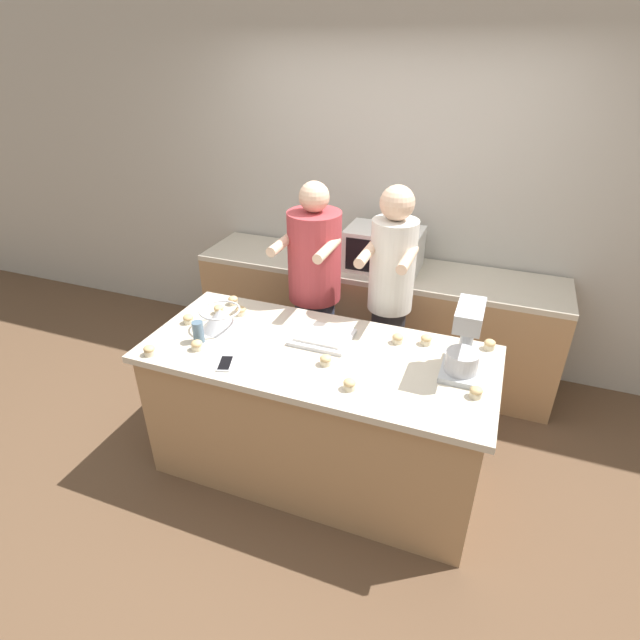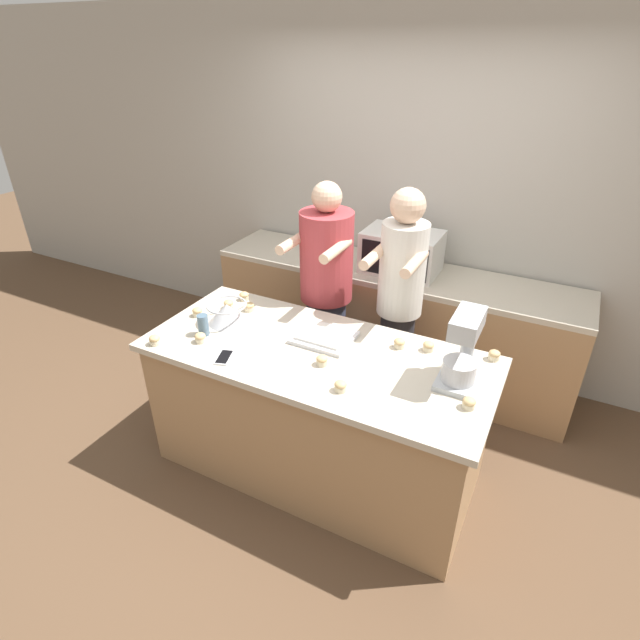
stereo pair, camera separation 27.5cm
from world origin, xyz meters
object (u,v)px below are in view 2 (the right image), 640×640
object	(u,v)px
cupcake_1	(399,343)
cupcake_2	(229,304)
person_left	(326,296)
cupcake_11	(197,312)
cupcake_3	(322,360)
cupcake_5	(155,340)
drinking_glass	(203,325)
cupcake_7	(469,403)
person_right	(399,308)
cupcake_0	(200,338)
baking_tray	(324,337)
cell_phone	(224,357)
microwave_oven	(401,252)
mixing_bowl	(227,313)
cupcake_6	(341,386)
cupcake_4	(494,355)
stand_mixer	(463,352)
cupcake_10	(249,307)
cupcake_8	(429,346)
cupcake_9	(244,296)

from	to	relation	value
cupcake_1	cupcake_2	world-z (taller)	same
person_left	cupcake_11	xyz separation A→B (m)	(-0.58, -0.66, 0.05)
cupcake_3	cupcake_5	world-z (taller)	same
drinking_glass	cupcake_7	xyz separation A→B (m)	(1.55, 0.04, -0.03)
person_right	cupcake_2	distance (m)	1.10
cupcake_0	cupcake_11	xyz separation A→B (m)	(-0.22, 0.24, 0.00)
baking_tray	cell_phone	world-z (taller)	baking_tray
person_left	cupcake_2	distance (m)	0.67
microwave_oven	cell_phone	bearing A→B (deg)	-106.83
cell_phone	cupcake_7	distance (m)	1.30
cupcake_1	cupcake_5	xyz separation A→B (m)	(-1.26, -0.61, 0.00)
mixing_bowl	cupcake_6	xyz separation A→B (m)	(0.92, -0.30, -0.04)
person_right	cupcake_4	xyz separation A→B (m)	(0.65, -0.30, 0.01)
cell_phone	cupcake_4	size ratio (longest dim) A/B	2.52
person_left	stand_mixer	xyz separation A→B (m)	(1.06, -0.58, 0.19)
cupcake_1	cupcake_2	xyz separation A→B (m)	(-1.15, -0.06, 0.00)
person_left	cupcake_1	size ratio (longest dim) A/B	26.19
cell_phone	cupcake_0	distance (m)	0.24
cupcake_4	microwave_oven	bearing A→B (deg)	134.20
cupcake_3	cupcake_4	xyz separation A→B (m)	(0.81, 0.48, 0.00)
cupcake_1	cupcake_10	xyz separation A→B (m)	(-1.01, -0.03, 0.00)
mixing_bowl	cupcake_0	xyz separation A→B (m)	(-0.00, -0.26, -0.04)
person_left	cupcake_7	xyz separation A→B (m)	(1.15, -0.78, 0.05)
cupcake_10	stand_mixer	bearing A→B (deg)	-5.54
drinking_glass	cupcake_7	size ratio (longest dim) A/B	2.04
cell_phone	cupcake_7	bearing A→B (deg)	8.53
cupcake_2	cupcake_8	size ratio (longest dim) A/B	1.00
cupcake_5	cupcake_11	world-z (taller)	same
microwave_oven	cell_phone	xyz separation A→B (m)	(-0.47, -1.54, -0.16)
cupcake_3	cupcake_7	distance (m)	0.78
baking_tray	cupcake_8	world-z (taller)	cupcake_8
person_left	cell_phone	bearing A→B (deg)	-98.03
cupcake_10	cupcake_0	bearing A→B (deg)	-94.21
stand_mixer	mixing_bowl	bearing A→B (deg)	-177.90
mixing_bowl	cupcake_11	world-z (taller)	mixing_bowl
stand_mixer	cupcake_10	bearing A→B (deg)	174.46
cupcake_6	baking_tray	bearing A→B (deg)	126.56
cupcake_0	cupcake_5	size ratio (longest dim) A/B	1.00
cupcake_2	cupcake_8	distance (m)	1.31
person_left	mixing_bowl	world-z (taller)	person_left
stand_mixer	drinking_glass	bearing A→B (deg)	-170.78
baking_tray	cupcake_3	world-z (taller)	cupcake_3
cupcake_6	cupcake_8	size ratio (longest dim) A/B	1.00
person_right	cupcake_8	bearing A→B (deg)	-50.49
cupcake_4	cupcake_8	world-z (taller)	same
microwave_oven	cupcake_1	xyz separation A→B (m)	(0.35, -1.00, -0.14)
cupcake_8	cupcake_1	bearing A→B (deg)	-163.95
person_left	cupcake_9	xyz separation A→B (m)	(-0.44, -0.34, 0.05)
stand_mixer	cupcake_6	bearing A→B (deg)	-144.75
cupcake_0	cupcake_6	xyz separation A→B (m)	(0.92, -0.04, 0.00)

